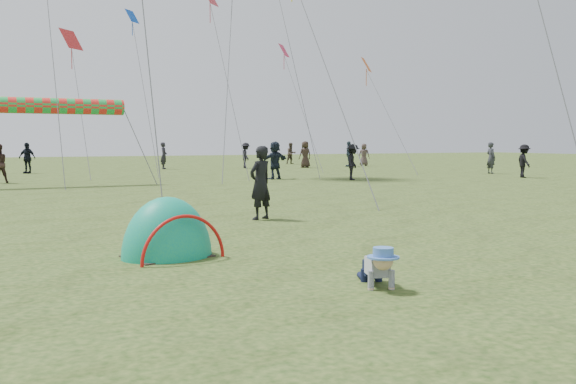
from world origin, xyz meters
name	(u,v)px	position (x,y,z in m)	size (l,w,h in m)	color
ground	(413,271)	(0.00, 0.00, 0.00)	(140.00, 140.00, 0.00)	#18340E
crawling_toddler	(379,266)	(-0.98, -0.58, 0.27)	(0.49, 0.71, 0.54)	black
popup_tent	(167,257)	(-2.73, 2.63, 0.00)	(1.45, 1.19, 1.88)	#088185
standing_adult	(260,183)	(0.50, 6.32, 0.84)	(0.62, 0.40, 1.69)	black
crowd_person_1	(291,153)	(17.00, 37.52, 0.83)	(0.81, 0.63, 1.66)	#3F332C
crowd_person_2	(27,158)	(-2.58, 31.19, 0.86)	(1.00, 0.42, 1.71)	black
crowd_person_3	(246,155)	(10.90, 32.06, 0.84)	(1.09, 0.63, 1.69)	black
crowd_person_5	(275,160)	(7.47, 20.31, 0.89)	(1.65, 0.53, 1.78)	#19212E
crowd_person_6	(491,158)	(20.23, 19.51, 0.87)	(0.63, 0.41, 1.73)	#292A31
crowd_person_9	(353,162)	(10.33, 17.98, 0.83)	(1.07, 0.62, 1.66)	black
crowd_person_10	(364,155)	(20.04, 31.88, 0.81)	(0.79, 0.51, 1.62)	#413330
crowd_person_12	(164,156)	(5.73, 33.28, 0.86)	(0.63, 0.41, 1.72)	black
crowd_person_14	(349,154)	(18.45, 31.38, 0.89)	(1.04, 0.43, 1.78)	#2D3B49
crowd_person_15	(524,161)	(18.90, 15.90, 0.82)	(1.05, 0.61, 1.63)	black
crowd_person_16	(305,154)	(14.82, 31.10, 0.90)	(0.87, 0.57, 1.79)	black
rainbow_tube_kite	(42,106)	(-2.80, 20.11, 3.19)	(0.64, 0.64, 6.36)	red
diamond_kite_0	(284,51)	(12.33, 29.24, 7.41)	(0.93, 0.93, 0.00)	#CE2B50
diamond_kite_1	(366,65)	(15.70, 25.08, 6.27)	(0.98, 0.98, 0.00)	#DE5C1E
diamond_kite_6	(71,39)	(-0.48, 28.23, 7.06)	(1.22, 1.22, 0.00)	red
diamond_kite_10	(132,16)	(2.84, 28.83, 8.62)	(0.83, 0.83, 0.00)	blue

